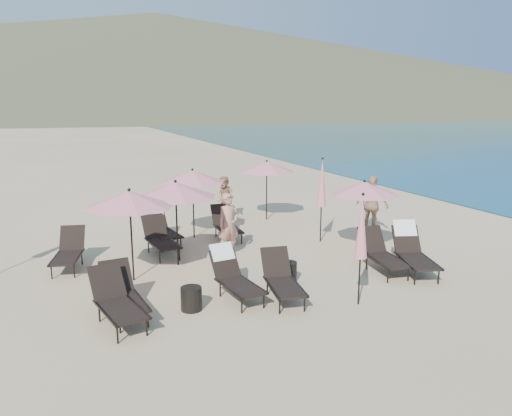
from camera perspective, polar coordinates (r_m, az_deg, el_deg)
name	(u,v)px	position (r m, az deg, el deg)	size (l,w,h in m)	color
ground	(304,286)	(11.53, 5.49, -8.87)	(800.00, 800.00, 0.00)	#D6BA8C
volcanic_headland	(175,63)	(322.10, -9.26, 15.99)	(690.00, 690.00, 55.00)	brown
lounger_0	(123,294)	(10.22, -14.97, -9.43)	(0.78, 1.70, 0.94)	black
lounger_1	(117,301)	(9.87, -15.64, -10.15)	(0.96, 1.79, 0.98)	black
lounger_2	(234,275)	(10.74, -2.58, -7.63)	(0.79, 1.72, 1.03)	black
lounger_3	(282,279)	(10.67, 2.98, -8.06)	(0.90, 1.73, 0.94)	black
lounger_4	(382,253)	(12.70, 14.19, -5.03)	(0.87, 1.77, 0.98)	black
lounger_5	(413,250)	(12.87, 17.47, -4.59)	(1.21, 1.94, 1.14)	black
lounger_6	(69,251)	(13.39, -20.62, -4.64)	(0.99, 1.74, 0.94)	black
lounger_7	(160,238)	(13.92, -10.90, -3.35)	(0.79, 1.75, 0.98)	black
lounger_8	(160,226)	(14.95, -10.89, -1.98)	(0.87, 1.85, 1.11)	black
lounger_9	(226,224)	(15.25, -3.45, -1.86)	(0.72, 1.68, 0.94)	black
umbrella_open_0	(129,199)	(11.68, -14.26, 0.99)	(2.04, 2.04, 2.20)	black
umbrella_open_1	(176,190)	(12.56, -9.17, 2.06)	(2.06, 2.06, 2.22)	black
umbrella_open_2	(364,188)	(13.79, 12.26, 2.20)	(1.90, 1.90, 2.05)	black
umbrella_open_3	(193,177)	(15.14, -7.26, 3.59)	(1.99, 1.99, 2.15)	black
umbrella_open_4	(267,167)	(17.39, 1.24, 4.73)	(1.98, 1.98, 2.13)	black
umbrella_closed_0	(362,228)	(10.22, 11.98, -2.21)	(0.28, 0.28, 2.35)	black
umbrella_closed_1	(322,184)	(14.71, 7.54, 2.79)	(0.30, 0.30, 2.53)	black
side_table_0	(191,299)	(10.25, -7.41, -10.24)	(0.43, 0.43, 0.48)	black
side_table_1	(289,272)	(11.68, 3.80, -7.30)	(0.36, 0.36, 0.48)	black
beachgoer_a	(229,225)	(13.45, -3.13, -1.91)	(0.63, 0.41, 1.72)	tan
beachgoer_b	(225,198)	(17.63, -3.55, 1.15)	(0.75, 0.58, 1.54)	#A97B57
beachgoer_c	(372,205)	(16.09, 13.14, 0.36)	(1.09, 0.45, 1.85)	tan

